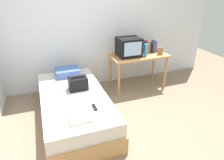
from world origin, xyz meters
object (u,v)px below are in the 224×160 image
(picture_frame, at_px, (160,51))
(remote_silver, at_px, (58,90))
(desk, at_px, (138,59))
(magazine, at_px, (66,109))
(book_row, at_px, (150,47))
(handbag, at_px, (78,83))
(remote_dark, at_px, (95,107))
(bed, at_px, (74,107))
(water_bottle, at_px, (146,50))
(pillow, at_px, (67,72))
(folded_towel, at_px, (80,117))
(tv, at_px, (129,47))

(picture_frame, height_order, remote_silver, picture_frame)
(desk, bearing_deg, magazine, -145.86)
(book_row, height_order, handbag, book_row)
(magazine, distance_m, remote_silver, 0.59)
(remote_dark, bearing_deg, bed, 112.54)
(water_bottle, distance_m, pillow, 1.56)
(pillow, height_order, folded_towel, pillow)
(water_bottle, bearing_deg, bed, -159.46)
(picture_frame, bearing_deg, tv, 165.80)
(remote_silver, bearing_deg, handbag, -9.61)
(water_bottle, relative_size, folded_towel, 0.87)
(tv, relative_size, pillow, 1.03)
(desk, height_order, handbag, desk)
(magazine, bearing_deg, tv, 38.20)
(handbag, xyz_separation_m, magazine, (-0.29, -0.53, -0.10))
(desk, distance_m, pillow, 1.45)
(remote_silver, bearing_deg, picture_frame, 10.31)
(picture_frame, distance_m, remote_dark, 2.00)
(bed, bearing_deg, magazine, -113.59)
(book_row, distance_m, folded_towel, 2.37)
(bed, height_order, tv, tv)
(magazine, distance_m, folded_towel, 0.32)
(magazine, height_order, folded_towel, folded_towel)
(picture_frame, xyz_separation_m, remote_silver, (-2.08, -0.38, -0.31))
(bed, xyz_separation_m, remote_silver, (-0.20, 0.19, 0.25))
(remote_dark, distance_m, folded_towel, 0.30)
(bed, distance_m, desk, 1.69)
(pillow, bearing_deg, magazine, -100.32)
(picture_frame, xyz_separation_m, pillow, (-1.85, 0.18, -0.26))
(desk, xyz_separation_m, magazine, (-1.65, -1.12, -0.15))
(pillow, bearing_deg, picture_frame, -5.44)
(picture_frame, bearing_deg, bed, -163.29)
(desk, relative_size, picture_frame, 7.80)
(desk, relative_size, water_bottle, 4.74)
(pillow, relative_size, folded_towel, 1.52)
(handbag, distance_m, remote_silver, 0.33)
(tv, bearing_deg, pillow, 179.19)
(book_row, height_order, picture_frame, book_row)
(desk, distance_m, picture_frame, 0.46)
(water_bottle, distance_m, remote_dark, 1.77)
(magazine, height_order, remote_silver, remote_silver)
(folded_towel, bearing_deg, book_row, 39.49)
(magazine, distance_m, remote_dark, 0.39)
(picture_frame, relative_size, pillow, 0.35)
(tv, distance_m, book_row, 0.54)
(picture_frame, xyz_separation_m, handbag, (-1.77, -0.43, -0.22))
(pillow, height_order, handbag, handbag)
(remote_dark, distance_m, remote_silver, 0.79)
(bed, relative_size, handbag, 6.67)
(book_row, bearing_deg, picture_frame, -68.37)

